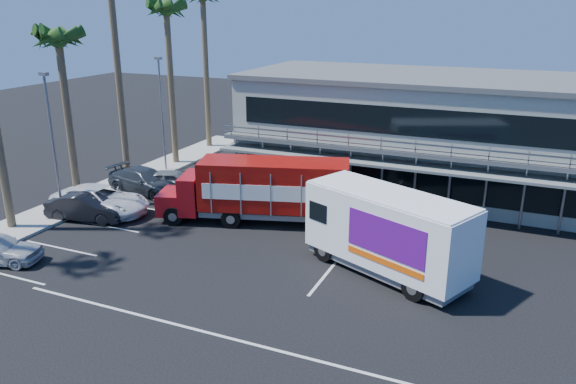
% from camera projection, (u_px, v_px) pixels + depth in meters
% --- Properties ---
extents(ground, '(120.00, 120.00, 0.00)m').
position_uv_depth(ground, '(284.00, 268.00, 25.66)').
color(ground, black).
rests_on(ground, ground).
extents(building, '(22.40, 12.00, 7.30)m').
position_uv_depth(building, '(419.00, 131.00, 36.35)').
color(building, gray).
rests_on(building, ground).
extents(curb_strip, '(3.00, 32.00, 0.16)m').
position_uv_depth(curb_strip, '(111.00, 188.00, 36.53)').
color(curb_strip, '#A5A399').
rests_on(curb_strip, ground).
extents(palm_c, '(2.80, 2.80, 10.75)m').
position_uv_depth(palm_c, '(59.00, 47.00, 30.99)').
color(palm_c, brown).
rests_on(palm_c, ground).
extents(palm_e, '(2.80, 2.80, 12.25)m').
position_uv_depth(palm_e, '(167.00, 18.00, 39.18)').
color(palm_e, brown).
rests_on(palm_e, ground).
extents(palm_f, '(2.80, 2.80, 13.25)m').
position_uv_depth(palm_f, '(203.00, 4.00, 43.83)').
color(palm_f, brown).
rests_on(palm_f, ground).
extents(light_pole_near, '(0.50, 0.25, 8.09)m').
position_uv_depth(light_pole_near, '(52.00, 139.00, 30.48)').
color(light_pole_near, gray).
rests_on(light_pole_near, ground).
extents(light_pole_far, '(0.50, 0.25, 8.09)m').
position_uv_depth(light_pole_far, '(162.00, 109.00, 39.18)').
color(light_pole_far, gray).
rests_on(light_pole_far, ground).
extents(red_truck, '(10.65, 5.28, 3.50)m').
position_uv_depth(red_truck, '(261.00, 189.00, 30.53)').
color(red_truck, maroon).
rests_on(red_truck, ground).
extents(white_van, '(8.07, 5.50, 3.74)m').
position_uv_depth(white_van, '(388.00, 232.00, 24.59)').
color(white_van, white).
rests_on(white_van, ground).
extents(parked_car_b, '(4.74, 2.39, 1.49)m').
position_uv_depth(parked_car_b, '(87.00, 207.00, 31.20)').
color(parked_car_b, black).
rests_on(parked_car_b, ground).
extents(parked_car_c, '(5.81, 2.81, 1.60)m').
position_uv_depth(parked_car_c, '(101.00, 200.00, 32.14)').
color(parked_car_c, silver).
rests_on(parked_car_c, ground).
extents(parked_car_d, '(5.64, 2.93, 1.56)m').
position_uv_depth(parked_car_d, '(145.00, 181.00, 35.73)').
color(parked_car_d, '#2A3138').
rests_on(parked_car_d, ground).
extents(parked_car_e, '(4.65, 3.08, 1.47)m').
position_uv_depth(parked_car_e, '(173.00, 181.00, 35.83)').
color(parked_car_e, slate).
rests_on(parked_car_e, ground).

